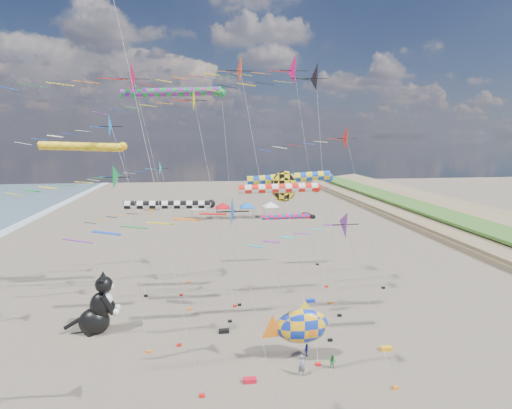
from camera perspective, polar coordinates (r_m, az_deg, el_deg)
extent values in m
cone|color=orange|center=(41.75, -13.69, -0.66)|extent=(1.69, 1.81, 1.86)
cylinder|color=#B2B2B2|center=(42.74, -12.16, -6.85)|extent=(1.93, 0.02, 9.41)
cube|color=black|center=(44.18, -10.68, -12.56)|extent=(0.36, 0.24, 0.20)
cone|color=#0F8837|center=(30.40, -19.21, 3.63)|extent=(1.95, 2.09, 2.16)
cylinder|color=#B2B2B2|center=(31.67, -17.05, -8.80)|extent=(1.65, 0.02, 13.78)
cube|color=black|center=(34.27, -15.04, -19.65)|extent=(0.36, 0.24, 0.20)
cone|color=black|center=(38.58, 8.97, 17.33)|extent=(2.60, 2.78, 2.86)
cylinder|color=#B2B2B2|center=(38.92, 9.86, 1.05)|extent=(1.88, 0.02, 21.92)
cube|color=black|center=(42.19, 10.66, -13.66)|extent=(0.36, 0.24, 0.20)
cone|color=blue|center=(30.70, -16.03, 10.71)|extent=(1.70, 1.82, 1.88)
cylinder|color=#B2B2B2|center=(31.58, -13.36, -5.21)|extent=(2.17, 0.02, 17.45)
cube|color=black|center=(34.69, -10.91, -19.09)|extent=(0.36, 0.24, 0.20)
cone|color=yellow|center=(37.43, -6.68, 14.52)|extent=(2.14, 2.29, 2.36)
cylinder|color=#B2B2B2|center=(37.93, -4.79, -0.60)|extent=(2.13, 0.02, 19.90)
cube|color=black|center=(40.91, -3.07, -14.27)|extent=(0.36, 0.24, 0.20)
cone|color=#611F89|center=(25.12, 13.59, -3.22)|extent=(1.80, 1.93, 1.99)
cylinder|color=#B2B2B2|center=(27.54, 16.59, -14.50)|extent=(3.50, 0.02, 11.21)
cube|color=black|center=(30.84, 19.26, -23.46)|extent=(0.36, 0.24, 0.20)
cone|color=#E90B6B|center=(42.88, 6.34, 18.66)|extent=(3.12, 3.34, 3.45)
cylinder|color=#B2B2B2|center=(43.09, 8.27, 2.94)|extent=(3.46, 0.02, 23.44)
cube|color=black|center=(46.38, 10.00, -11.45)|extent=(0.36, 0.24, 0.20)
cone|color=#0B52B4|center=(19.86, -2.82, -0.39)|extent=(1.62, 1.73, 1.79)
cylinder|color=#B2B2B2|center=(22.14, 0.81, -17.42)|extent=(2.60, 0.02, 13.23)
cone|color=#0F9AB8|center=(44.83, -13.25, 5.17)|extent=(1.73, 1.85, 1.91)
cylinder|color=#B2B2B2|center=(45.72, -11.39, -3.17)|extent=(2.49, 0.02, 13.38)
cube|color=black|center=(47.53, -9.61, -10.90)|extent=(0.36, 0.24, 0.20)
cylinder|color=#B2B2B2|center=(24.14, -12.82, -0.38)|extent=(3.75, 0.02, 25.16)
cube|color=black|center=(28.93, -7.73, -25.43)|extent=(0.36, 0.24, 0.20)
cone|color=red|center=(33.82, 0.32, 18.36)|extent=(2.27, 2.43, 2.51)
cylinder|color=#B2B2B2|center=(34.13, 2.42, -0.11)|extent=(2.56, 0.02, 21.81)
cube|color=black|center=(37.73, 4.28, -16.45)|extent=(0.36, 0.24, 0.20)
cone|color=red|center=(42.88, 13.98, 9.20)|extent=(2.51, 2.68, 2.76)
cylinder|color=#B2B2B2|center=(44.46, 15.93, -1.62)|extent=(4.00, 0.02, 16.56)
cube|color=black|center=(47.49, 17.71, -11.26)|extent=(0.36, 0.24, 0.20)
cone|color=#C30936|center=(37.71, -14.95, 17.04)|extent=(2.83, 3.03, 3.12)
cylinder|color=#B2B2B2|center=(37.69, -12.11, 0.56)|extent=(2.85, 0.02, 21.74)
cube|color=black|center=(40.69, -9.50, -14.54)|extent=(0.36, 0.24, 0.20)
cylinder|color=#167C33|center=(37.80, -11.91, 15.43)|extent=(8.84, 0.78, 0.78)
sphere|color=#167C33|center=(37.77, -4.95, 15.60)|extent=(0.81, 0.81, 0.81)
cylinder|color=#B2B2B2|center=(38.15, -3.60, 0.02)|extent=(1.52, 0.02, 20.62)
cube|color=black|center=(41.17, -2.37, -14.11)|extent=(0.36, 0.24, 0.20)
cylinder|color=blue|center=(34.82, 4.64, 3.81)|extent=(7.20, 0.80, 0.80)
sphere|color=blue|center=(35.76, 10.30, 3.84)|extent=(0.84, 0.84, 0.84)
cylinder|color=#B2B2B2|center=(37.23, 11.09, -6.28)|extent=(1.52, 0.02, 13.16)
cube|color=black|center=(39.72, 11.84, -15.24)|extent=(0.36, 0.24, 0.20)
cylinder|color=red|center=(50.97, 4.14, -1.75)|extent=(5.90, 0.66, 0.66)
sphere|color=red|center=(51.65, 7.35, -1.65)|extent=(0.69, 0.69, 0.69)
cylinder|color=#B2B2B2|center=(52.60, 8.06, -5.17)|extent=(1.52, 0.02, 6.63)
cube|color=black|center=(53.71, 8.76, -8.44)|extent=(0.36, 0.24, 0.20)
cylinder|color=red|center=(30.29, 3.19, 2.33)|extent=(5.99, 0.69, 0.69)
sphere|color=red|center=(31.00, 8.63, 2.40)|extent=(0.73, 0.73, 0.73)
cylinder|color=#B2B2B2|center=(32.64, 9.62, -8.82)|extent=(1.52, 0.02, 12.83)
cube|color=black|center=(35.35, 10.54, -18.49)|extent=(0.36, 0.24, 0.20)
cylinder|color=black|center=(34.65, -12.45, -0.04)|extent=(7.27, 0.70, 0.70)
sphere|color=black|center=(34.54, -6.44, 0.10)|extent=(0.74, 0.74, 0.74)
cylinder|color=#B2B2B2|center=(35.88, -5.06, -8.56)|extent=(1.52, 0.02, 10.99)
cube|color=black|center=(37.95, -3.75, -16.28)|extent=(0.36, 0.24, 0.20)
cylinder|color=yellow|center=(42.71, -23.70, 7.59)|extent=(7.84, 0.83, 0.83)
sphere|color=yellow|center=(41.83, -18.49, 7.88)|extent=(0.87, 0.87, 0.87)
cylinder|color=#B2B2B2|center=(42.61, -16.93, -2.70)|extent=(1.52, 0.02, 15.75)
cube|color=black|center=(44.76, -15.46, -12.46)|extent=(0.36, 0.24, 0.20)
ellipsoid|color=yellow|center=(33.77, 4.02, 2.59)|extent=(2.20, 0.40, 2.64)
cone|color=yellow|center=(33.50, 1.51, 2.55)|extent=(0.12, 1.80, 1.80)
cylinder|color=#B2B2B2|center=(34.38, 5.89, -8.03)|extent=(2.03, 2.03, 12.55)
cube|color=black|center=(36.10, 7.72, -17.79)|extent=(0.36, 0.24, 0.20)
ellipsoid|color=#1232B3|center=(31.42, 6.61, -16.85)|extent=(4.19, 2.10, 2.68)
cone|color=orange|center=(30.96, 2.25, -17.21)|extent=(1.96, 0.35, 1.97)
cone|color=yellow|center=(30.89, 6.99, -14.59)|extent=(1.43, 0.27, 1.43)
cylinder|color=#B2B2B2|center=(31.98, 8.70, -19.58)|extent=(0.11, 1.04, 2.27)
cube|color=red|center=(32.07, 8.85, -21.61)|extent=(0.36, 0.24, 0.20)
imported|color=gray|center=(30.44, 6.59, -21.89)|extent=(0.60, 0.41, 1.58)
imported|color=green|center=(31.67, 10.89, -21.22)|extent=(0.63, 0.57, 1.04)
imported|color=#2B3D9D|center=(32.91, 7.24, -19.89)|extent=(0.59, 0.58, 1.00)
cube|color=#1432CB|center=(42.30, 7.77, -13.45)|extent=(0.90, 0.44, 0.30)
cube|color=orange|center=(35.09, 18.08, -18.97)|extent=(0.90, 0.44, 0.30)
cube|color=red|center=(29.98, -0.91, -23.82)|extent=(0.90, 0.44, 0.30)
cube|color=black|center=(36.16, -4.61, -17.58)|extent=(0.90, 0.44, 0.30)
cube|color=white|center=(82.28, -8.23, -0.54)|extent=(3.00, 3.00, 0.15)
pyramid|color=white|center=(82.10, -8.25, 0.18)|extent=(4.20, 4.20, 1.00)
cylinder|color=#999999|center=(81.23, -9.13, -1.52)|extent=(0.08, 0.08, 2.20)
cylinder|color=#999999|center=(81.21, -7.30, -1.48)|extent=(0.08, 0.08, 2.20)
cylinder|color=#999999|center=(83.78, -9.10, -1.18)|extent=(0.08, 0.08, 2.20)
cylinder|color=#999999|center=(83.76, -7.32, -1.14)|extent=(0.08, 0.08, 2.20)
cube|color=red|center=(82.38, -4.75, -0.46)|extent=(3.00, 3.00, 0.15)
pyramid|color=red|center=(82.20, -4.76, 0.26)|extent=(4.20, 4.20, 1.00)
cylinder|color=#999999|center=(81.26, -5.61, -1.44)|extent=(0.08, 0.08, 2.20)
cylinder|color=#999999|center=(81.39, -3.78, -1.40)|extent=(0.08, 0.08, 2.20)
cylinder|color=#999999|center=(83.81, -5.68, -1.10)|extent=(0.08, 0.08, 2.20)
cylinder|color=#999999|center=(83.94, -3.90, -1.06)|extent=(0.08, 0.08, 2.20)
cube|color=blue|center=(82.79, -1.30, -0.38)|extent=(3.00, 3.00, 0.15)
pyramid|color=blue|center=(82.61, -1.30, 0.34)|extent=(4.20, 4.20, 1.00)
cylinder|color=#999999|center=(81.59, -2.10, -1.35)|extent=(0.08, 0.08, 2.20)
cylinder|color=#999999|center=(81.89, -0.28, -1.31)|extent=(0.08, 0.08, 2.20)
cylinder|color=#999999|center=(84.13, -2.27, -1.02)|extent=(0.08, 0.08, 2.20)
cylinder|color=#999999|center=(84.42, -0.52, -0.98)|extent=(0.08, 0.08, 2.20)
cube|color=white|center=(83.50, 2.12, -0.30)|extent=(3.00, 3.00, 0.15)
pyramid|color=white|center=(83.32, 2.12, 0.41)|extent=(4.20, 4.20, 1.00)
cylinder|color=#999999|center=(82.23, 1.37, -1.26)|extent=(0.08, 0.08, 2.20)
cylinder|color=#999999|center=(82.68, 3.15, -1.22)|extent=(0.08, 0.08, 2.20)
cylinder|color=#999999|center=(84.75, 1.09, -0.93)|extent=(0.08, 0.08, 2.20)
cylinder|color=#999999|center=(85.19, 2.82, -0.89)|extent=(0.08, 0.08, 2.20)
imported|color=#26262D|center=(83.44, 7.28, -1.52)|extent=(3.85, 2.34, 1.23)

